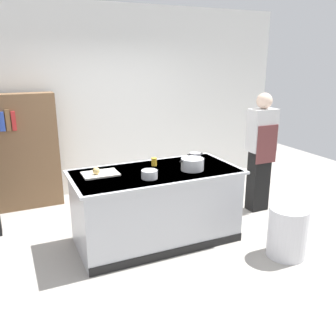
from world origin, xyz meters
name	(u,v)px	position (x,y,z in m)	size (l,w,h in m)	color
ground_plane	(157,240)	(0.00, 0.00, 0.00)	(10.00, 10.00, 0.00)	#9E9991
back_wall	(106,101)	(0.00, 2.10, 1.50)	(6.40, 0.12, 3.00)	white
counter_island	(156,205)	(0.00, 0.00, 0.47)	(1.98, 0.98, 0.90)	#B7BABF
cutting_board	(100,174)	(-0.63, 0.14, 0.91)	(0.40, 0.28, 0.02)	silver
onion	(96,171)	(-0.68, 0.11, 0.96)	(0.08, 0.08, 0.08)	tan
stock_pot	(192,164)	(0.41, -0.14, 0.97)	(0.34, 0.27, 0.14)	#B7BABF
sauce_pan	(195,157)	(0.62, 0.18, 0.96)	(0.21, 0.15, 0.11)	#99999E
mixing_bowl	(149,174)	(-0.17, -0.22, 0.95)	(0.18, 0.18, 0.09)	#B7BABF
juice_cup	(154,162)	(0.07, 0.21, 0.95)	(0.07, 0.07, 0.10)	yellow
trash_bin	(287,232)	(1.20, -0.96, 0.29)	(0.44, 0.44, 0.58)	silver
person_chef	(261,150)	(1.74, 0.26, 0.91)	(0.38, 0.25, 1.72)	black
bookshelf	(19,153)	(-1.41, 1.80, 0.85)	(1.10, 0.31, 1.70)	brown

